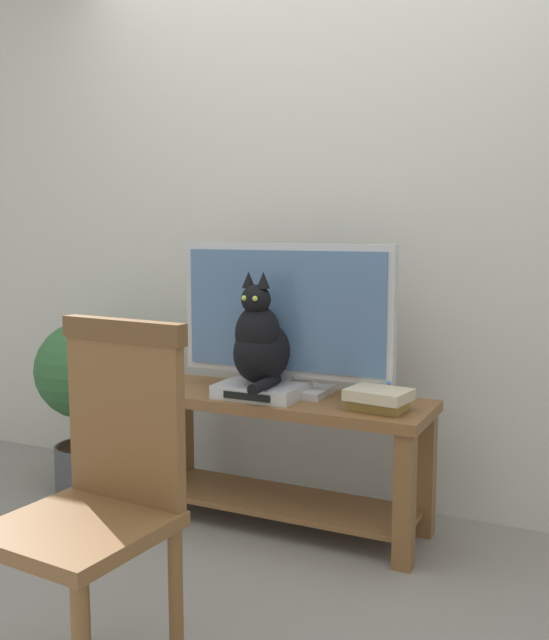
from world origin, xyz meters
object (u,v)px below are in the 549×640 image
media_box (262,390)px  book_stack (378,399)px  cat (260,343)px  wooden_chair (101,482)px  tv (286,316)px  tv_stand (280,439)px  potted_plant (85,389)px

media_box → book_stack: (0.50, -0.01, 0.02)m
cat → wooden_chair: cat is taller
tv → wooden_chair: tv is taller
tv_stand → media_box: bearing=-141.8°
tv → potted_plant: (-0.99, -0.10, -0.38)m
tv → potted_plant: size_ratio=1.15×
book_stack → potted_plant: 1.43m
cat → tv: bearing=64.2°
tv_stand → media_box: 0.22m
tv_stand → tv: 0.51m
tv → tv_stand: bearing=-90.0°
wooden_chair → book_stack: size_ratio=4.00×
media_box → cat: size_ratio=0.74×
media_box → wooden_chair: size_ratio=0.34×
tv → wooden_chair: bearing=-89.1°
tv → book_stack: size_ratio=3.74×
media_box → cat: 0.20m
tv_stand → cat: cat is taller
cat → potted_plant: (-0.93, 0.02, -0.28)m
media_box → book_stack: bearing=-1.2°
book_stack → potted_plant: bearing=179.2°
media_box → potted_plant: 0.93m
media_box → cat: bearing=-86.1°
tv → media_box: size_ratio=2.73×
cat → book_stack: size_ratio=1.84×
tv_stand → tv: size_ratio=1.35×
wooden_chair → book_stack: 1.18m
tv → potted_plant: bearing=-174.5°
media_box → potted_plant: size_ratio=0.42×
potted_plant → tv_stand: bearing=2.2°
tv → media_box: tv is taller
tv_stand → book_stack: (0.44, -0.06, 0.23)m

